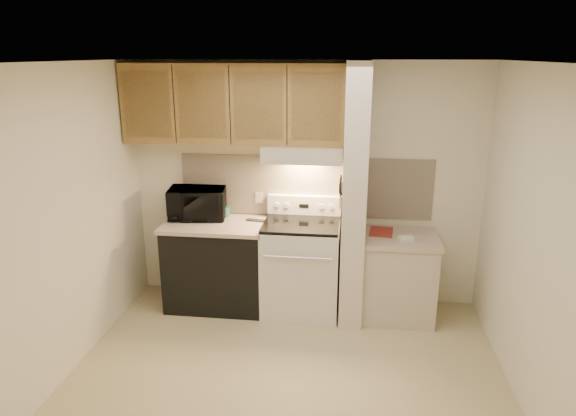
# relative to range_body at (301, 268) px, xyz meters

# --- Properties ---
(floor) EXTENTS (3.60, 3.60, 0.00)m
(floor) POSITION_rel_range_body_xyz_m (0.00, -1.16, -0.46)
(floor) COLOR #C7B88A
(floor) RESTS_ON ground
(ceiling) EXTENTS (3.60, 3.60, 0.00)m
(ceiling) POSITION_rel_range_body_xyz_m (0.00, -1.16, 2.04)
(ceiling) COLOR white
(ceiling) RESTS_ON wall_back
(wall_back) EXTENTS (3.60, 2.50, 0.02)m
(wall_back) POSITION_rel_range_body_xyz_m (0.00, 0.34, 0.79)
(wall_back) COLOR #F0E9CC
(wall_back) RESTS_ON floor
(wall_left) EXTENTS (0.02, 3.00, 2.50)m
(wall_left) POSITION_rel_range_body_xyz_m (-1.80, -1.16, 0.79)
(wall_left) COLOR #F0E9CC
(wall_left) RESTS_ON floor
(wall_right) EXTENTS (0.02, 3.00, 2.50)m
(wall_right) POSITION_rel_range_body_xyz_m (1.80, -1.16, 0.79)
(wall_right) COLOR #F0E9CC
(wall_right) RESTS_ON floor
(backsplash) EXTENTS (2.60, 0.02, 0.63)m
(backsplash) POSITION_rel_range_body_xyz_m (0.00, 0.33, 0.78)
(backsplash) COLOR #FFE7CC
(backsplash) RESTS_ON wall_back
(range_body) EXTENTS (0.76, 0.65, 0.92)m
(range_body) POSITION_rel_range_body_xyz_m (0.00, 0.00, 0.00)
(range_body) COLOR silver
(range_body) RESTS_ON floor
(oven_window) EXTENTS (0.50, 0.01, 0.30)m
(oven_window) POSITION_rel_range_body_xyz_m (0.00, -0.32, 0.04)
(oven_window) COLOR black
(oven_window) RESTS_ON range_body
(oven_handle) EXTENTS (0.65, 0.02, 0.02)m
(oven_handle) POSITION_rel_range_body_xyz_m (0.00, -0.35, 0.26)
(oven_handle) COLOR silver
(oven_handle) RESTS_ON range_body
(cooktop) EXTENTS (0.74, 0.64, 0.03)m
(cooktop) POSITION_rel_range_body_xyz_m (0.00, 0.00, 0.48)
(cooktop) COLOR black
(cooktop) RESTS_ON range_body
(range_backguard) EXTENTS (0.76, 0.08, 0.20)m
(range_backguard) POSITION_rel_range_body_xyz_m (0.00, 0.28, 0.59)
(range_backguard) COLOR silver
(range_backguard) RESTS_ON range_body
(range_display) EXTENTS (0.10, 0.01, 0.04)m
(range_display) POSITION_rel_range_body_xyz_m (0.00, 0.24, 0.59)
(range_display) COLOR black
(range_display) RESTS_ON range_backguard
(range_knob_left_outer) EXTENTS (0.05, 0.02, 0.05)m
(range_knob_left_outer) POSITION_rel_range_body_xyz_m (-0.28, 0.24, 0.59)
(range_knob_left_outer) COLOR silver
(range_knob_left_outer) RESTS_ON range_backguard
(range_knob_left_inner) EXTENTS (0.05, 0.02, 0.05)m
(range_knob_left_inner) POSITION_rel_range_body_xyz_m (-0.18, 0.24, 0.59)
(range_knob_left_inner) COLOR silver
(range_knob_left_inner) RESTS_ON range_backguard
(range_knob_right_inner) EXTENTS (0.05, 0.02, 0.05)m
(range_knob_right_inner) POSITION_rel_range_body_xyz_m (0.18, 0.24, 0.59)
(range_knob_right_inner) COLOR silver
(range_knob_right_inner) RESTS_ON range_backguard
(range_knob_right_outer) EXTENTS (0.05, 0.02, 0.05)m
(range_knob_right_outer) POSITION_rel_range_body_xyz_m (0.28, 0.24, 0.59)
(range_knob_right_outer) COLOR silver
(range_knob_right_outer) RESTS_ON range_backguard
(dishwasher_front) EXTENTS (1.00, 0.63, 0.87)m
(dishwasher_front) POSITION_rel_range_body_xyz_m (-0.88, 0.01, -0.03)
(dishwasher_front) COLOR black
(dishwasher_front) RESTS_ON floor
(left_countertop) EXTENTS (1.04, 0.67, 0.04)m
(left_countertop) POSITION_rel_range_body_xyz_m (-0.88, 0.01, 0.43)
(left_countertop) COLOR #C4AD99
(left_countertop) RESTS_ON dishwasher_front
(spoon_rest) EXTENTS (0.21, 0.10, 0.01)m
(spoon_rest) POSITION_rel_range_body_xyz_m (-0.48, 0.11, 0.46)
(spoon_rest) COLOR black
(spoon_rest) RESTS_ON left_countertop
(teal_jar) EXTENTS (0.10, 0.10, 0.11)m
(teal_jar) POSITION_rel_range_body_xyz_m (-0.83, 0.23, 0.50)
(teal_jar) COLOR #2B6064
(teal_jar) RESTS_ON left_countertop
(outlet) EXTENTS (0.08, 0.01, 0.12)m
(outlet) POSITION_rel_range_body_xyz_m (-0.48, 0.32, 0.64)
(outlet) COLOR beige
(outlet) RESTS_ON backsplash
(microwave) EXTENTS (0.62, 0.46, 0.32)m
(microwave) POSITION_rel_range_body_xyz_m (-1.10, 0.15, 0.61)
(microwave) COLOR black
(microwave) RESTS_ON left_countertop
(partition_pillar) EXTENTS (0.22, 0.70, 2.50)m
(partition_pillar) POSITION_rel_range_body_xyz_m (0.51, -0.01, 0.79)
(partition_pillar) COLOR beige
(partition_pillar) RESTS_ON floor
(pillar_trim) EXTENTS (0.01, 0.70, 0.04)m
(pillar_trim) POSITION_rel_range_body_xyz_m (0.39, -0.01, 0.84)
(pillar_trim) COLOR olive
(pillar_trim) RESTS_ON partition_pillar
(knife_strip) EXTENTS (0.02, 0.42, 0.04)m
(knife_strip) POSITION_rel_range_body_xyz_m (0.39, -0.06, 0.86)
(knife_strip) COLOR black
(knife_strip) RESTS_ON partition_pillar
(knife_blade_a) EXTENTS (0.01, 0.03, 0.16)m
(knife_blade_a) POSITION_rel_range_body_xyz_m (0.38, -0.21, 0.76)
(knife_blade_a) COLOR silver
(knife_blade_a) RESTS_ON knife_strip
(knife_handle_a) EXTENTS (0.02, 0.02, 0.10)m
(knife_handle_a) POSITION_rel_range_body_xyz_m (0.38, -0.22, 0.91)
(knife_handle_a) COLOR black
(knife_handle_a) RESTS_ON knife_strip
(knife_blade_b) EXTENTS (0.01, 0.04, 0.18)m
(knife_blade_b) POSITION_rel_range_body_xyz_m (0.38, -0.14, 0.75)
(knife_blade_b) COLOR silver
(knife_blade_b) RESTS_ON knife_strip
(knife_handle_b) EXTENTS (0.02, 0.02, 0.10)m
(knife_handle_b) POSITION_rel_range_body_xyz_m (0.38, -0.13, 0.91)
(knife_handle_b) COLOR black
(knife_handle_b) RESTS_ON knife_strip
(knife_blade_c) EXTENTS (0.01, 0.04, 0.20)m
(knife_blade_c) POSITION_rel_range_body_xyz_m (0.38, -0.05, 0.74)
(knife_blade_c) COLOR silver
(knife_blade_c) RESTS_ON knife_strip
(knife_handle_c) EXTENTS (0.02, 0.02, 0.10)m
(knife_handle_c) POSITION_rel_range_body_xyz_m (0.38, -0.04, 0.91)
(knife_handle_c) COLOR black
(knife_handle_c) RESTS_ON knife_strip
(knife_blade_d) EXTENTS (0.01, 0.04, 0.16)m
(knife_blade_d) POSITION_rel_range_body_xyz_m (0.38, 0.02, 0.76)
(knife_blade_d) COLOR silver
(knife_blade_d) RESTS_ON knife_strip
(knife_handle_d) EXTENTS (0.02, 0.02, 0.10)m
(knife_handle_d) POSITION_rel_range_body_xyz_m (0.38, 0.03, 0.91)
(knife_handle_d) COLOR black
(knife_handle_d) RESTS_ON knife_strip
(knife_blade_e) EXTENTS (0.01, 0.04, 0.18)m
(knife_blade_e) POSITION_rel_range_body_xyz_m (0.38, 0.09, 0.75)
(knife_blade_e) COLOR silver
(knife_blade_e) RESTS_ON knife_strip
(knife_handle_e) EXTENTS (0.02, 0.02, 0.10)m
(knife_handle_e) POSITION_rel_range_body_xyz_m (0.38, 0.09, 0.91)
(knife_handle_e) COLOR black
(knife_handle_e) RESTS_ON knife_strip
(oven_mitt) EXTENTS (0.03, 0.09, 0.22)m
(oven_mitt) POSITION_rel_range_body_xyz_m (0.38, 0.17, 0.73)
(oven_mitt) COLOR slate
(oven_mitt) RESTS_ON partition_pillar
(right_cab_base) EXTENTS (0.70, 0.60, 0.81)m
(right_cab_base) POSITION_rel_range_body_xyz_m (0.97, -0.01, -0.06)
(right_cab_base) COLOR beige
(right_cab_base) RESTS_ON floor
(right_countertop) EXTENTS (0.74, 0.64, 0.04)m
(right_countertop) POSITION_rel_range_body_xyz_m (0.97, -0.01, 0.37)
(right_countertop) COLOR #C4AD99
(right_countertop) RESTS_ON right_cab_base
(red_folder) EXTENTS (0.25, 0.33, 0.01)m
(red_folder) POSITION_rel_range_body_xyz_m (0.79, 0.09, 0.40)
(red_folder) COLOR maroon
(red_folder) RESTS_ON right_countertop
(white_box) EXTENTS (0.15, 0.12, 0.04)m
(white_box) POSITION_rel_range_body_xyz_m (1.01, -0.11, 0.41)
(white_box) COLOR white
(white_box) RESTS_ON right_countertop
(range_hood) EXTENTS (0.78, 0.44, 0.15)m
(range_hood) POSITION_rel_range_body_xyz_m (0.00, 0.12, 1.17)
(range_hood) COLOR beige
(range_hood) RESTS_ON upper_cabinets
(hood_lip) EXTENTS (0.78, 0.04, 0.06)m
(hood_lip) POSITION_rel_range_body_xyz_m (0.00, -0.08, 1.12)
(hood_lip) COLOR beige
(hood_lip) RESTS_ON range_hood
(upper_cabinets) EXTENTS (2.18, 0.33, 0.77)m
(upper_cabinets) POSITION_rel_range_body_xyz_m (-0.69, 0.17, 1.62)
(upper_cabinets) COLOR olive
(upper_cabinets) RESTS_ON wall_back
(cab_door_a) EXTENTS (0.46, 0.01, 0.63)m
(cab_door_a) POSITION_rel_range_body_xyz_m (-1.51, 0.01, 1.62)
(cab_door_a) COLOR olive
(cab_door_a) RESTS_ON upper_cabinets
(cab_gap_a) EXTENTS (0.01, 0.01, 0.73)m
(cab_gap_a) POSITION_rel_range_body_xyz_m (-1.23, 0.01, 1.62)
(cab_gap_a) COLOR black
(cab_gap_a) RESTS_ON upper_cabinets
(cab_door_b) EXTENTS (0.46, 0.01, 0.63)m
(cab_door_b) POSITION_rel_range_body_xyz_m (-0.96, 0.01, 1.62)
(cab_door_b) COLOR olive
(cab_door_b) RESTS_ON upper_cabinets
(cab_gap_b) EXTENTS (0.01, 0.01, 0.73)m
(cab_gap_b) POSITION_rel_range_body_xyz_m (-0.69, 0.01, 1.62)
(cab_gap_b) COLOR black
(cab_gap_b) RESTS_ON upper_cabinets
(cab_door_c) EXTENTS (0.46, 0.01, 0.63)m
(cab_door_c) POSITION_rel_range_body_xyz_m (-0.42, 0.01, 1.62)
(cab_door_c) COLOR olive
(cab_door_c) RESTS_ON upper_cabinets
(cab_gap_c) EXTENTS (0.01, 0.01, 0.73)m
(cab_gap_c) POSITION_rel_range_body_xyz_m (-0.14, 0.01, 1.62)
(cab_gap_c) COLOR black
(cab_gap_c) RESTS_ON upper_cabinets
(cab_door_d) EXTENTS (0.46, 0.01, 0.63)m
(cab_door_d) POSITION_rel_range_body_xyz_m (0.13, 0.01, 1.62)
(cab_door_d) COLOR olive
(cab_door_d) RESTS_ON upper_cabinets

